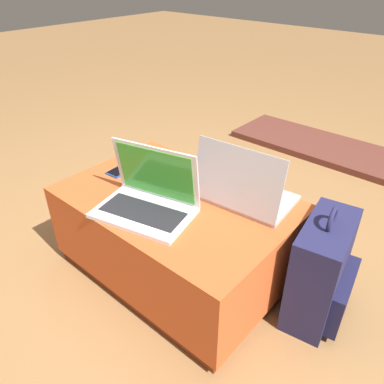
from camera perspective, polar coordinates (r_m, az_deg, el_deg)
name	(u,v)px	position (r m, az deg, el deg)	size (l,w,h in m)	color
ground_plane	(178,267)	(1.79, -2.22, -11.36)	(14.00, 14.00, 0.00)	#9E7042
ottoman	(177,234)	(1.66, -2.37, -6.39)	(0.95, 0.64, 0.39)	maroon
laptop_near	(148,199)	(1.45, -6.73, -1.01)	(0.41, 0.32, 0.25)	silver
laptop_far	(243,191)	(1.50, 7.85, 0.22)	(0.39, 0.28, 0.26)	#B7B7BC
cell_phone	(121,170)	(1.76, -10.71, 3.33)	(0.08, 0.14, 0.01)	#1E4C9E
backpack	(322,273)	(1.55, 19.19, -11.54)	(0.25, 0.37, 0.50)	#23234C
fireplace_hearth	(327,148)	(2.99, 19.89, 6.31)	(1.40, 0.50, 0.04)	brown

